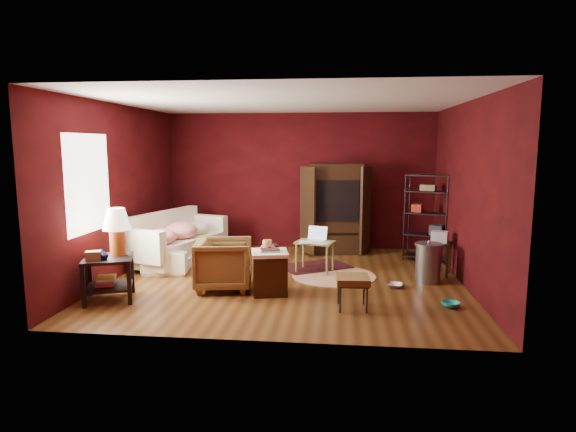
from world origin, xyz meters
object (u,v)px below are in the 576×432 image
Objects in this scene: armchair at (224,262)px; side_table at (113,245)px; sofa at (177,243)px; wire_shelving at (428,214)px; hamper at (270,271)px; laptop_desk at (315,245)px; tv_armoire at (335,207)px.

side_table is (-1.42, -0.61, 0.35)m from armchair.
sofa is at bearing 31.42° from armchair.
wire_shelving is at bearing -86.46° from sofa.
laptop_desk reaches higher than hamper.
side_table is 0.79× the size of wire_shelving.
tv_armoire is (3.04, 3.26, 0.16)m from side_table.
laptop_desk is at bearing 32.58° from side_table.
tv_armoire is at bearing 47.00° from side_table.
wire_shelving is at bearing -25.17° from tv_armoire.
armchair is at bearing -130.43° from tv_armoire.
laptop_desk is 0.43× the size of tv_armoire.
sofa is 1.50× the size of side_table.
sofa is at bearing -149.31° from wire_shelving.
armchair is at bearing -123.89° from laptop_desk.
side_table is 5.49m from wire_shelving.
armchair is 0.47× the size of tv_armoire.
tv_armoire is (1.61, 2.64, 0.51)m from armchair.
laptop_desk is at bearing 65.21° from hamper.
wire_shelving is at bearing 30.20° from side_table.
armchair is 0.65× the size of side_table.
laptop_desk is at bearing -130.69° from wire_shelving.
tv_armoire is (0.90, 2.79, 0.60)m from hamper.
wire_shelving is (4.75, 2.76, 0.12)m from side_table.
laptop_desk is at bearing -57.55° from armchair.
armchair is 0.51× the size of wire_shelving.
hamper is 0.44× the size of wire_shelving.
sofa is 2.30× the size of armchair.
sofa is 1.94m from armchair.
armchair reaches higher than sofa.
hamper is at bearing -110.26° from armchair.
side_table reaches higher than laptop_desk.
armchair is at bearing 23.34° from side_table.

